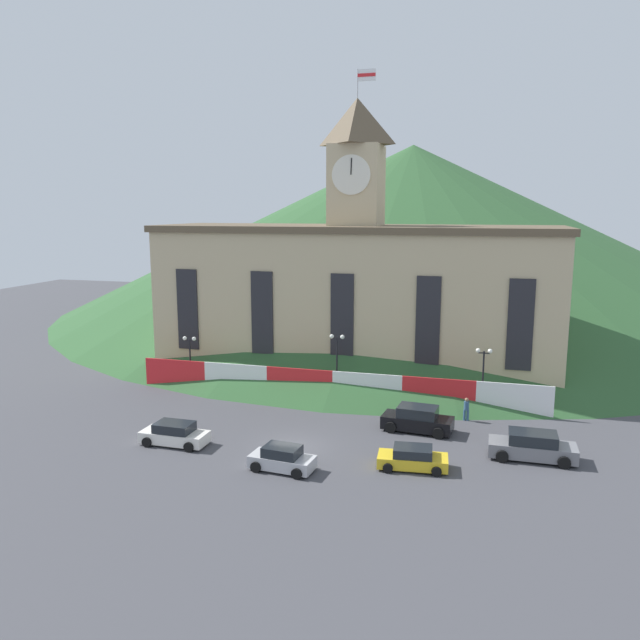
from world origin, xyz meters
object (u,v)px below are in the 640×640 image
object	(u,v)px
car_white_taxi	(175,434)
car_silver_hatch	(282,459)
car_yellow_coupe	(413,458)
car_gray_pickup	(532,447)
street_lamp_far_right	(190,349)
car_black_suv	(417,420)
street_lamp_far_left	(337,352)
pedestrian	(466,408)
street_lamp_left	(483,365)

from	to	relation	value
car_white_taxi	car_silver_hatch	distance (m)	8.49
car_yellow_coupe	car_gray_pickup	bearing A→B (deg)	20.59
car_silver_hatch	street_lamp_far_right	bearing A→B (deg)	-42.28
car_black_suv	car_gray_pickup	bearing A→B (deg)	162.89
street_lamp_far_right	car_gray_pickup	world-z (taller)	street_lamp_far_right
street_lamp_far_left	pedestrian	world-z (taller)	street_lamp_far_left
street_lamp_far_right	car_silver_hatch	world-z (taller)	street_lamp_far_right
street_lamp_left	pedestrian	xyz separation A→B (m)	(-1.06, -3.27, -2.57)
car_black_suv	car_yellow_coupe	distance (m)	6.54
street_lamp_left	street_lamp_far_right	bearing A→B (deg)	-180.00
street_lamp_far_right	pedestrian	distance (m)	24.41
street_lamp_far_left	pedestrian	distance (m)	11.54
street_lamp_far_left	car_black_suv	distance (m)	10.31
pedestrian	car_gray_pickup	bearing A→B (deg)	42.33
street_lamp_far_right	car_white_taxi	bearing A→B (deg)	-67.31
pedestrian	car_silver_hatch	bearing A→B (deg)	-32.39
car_black_suv	car_gray_pickup	world-z (taller)	car_black_suv
street_lamp_left	car_black_suv	bearing A→B (deg)	-123.60
car_silver_hatch	car_yellow_coupe	size ratio (longest dim) A/B	0.93
street_lamp_far_right	street_lamp_far_left	bearing A→B (deg)	0.00
street_lamp_far_right	car_yellow_coupe	xyz separation A→B (m)	(21.33, -12.98, -2.62)
street_lamp_far_right	car_yellow_coupe	bearing A→B (deg)	-31.32
car_silver_hatch	pedestrian	bearing A→B (deg)	-124.80
street_lamp_far_left	street_lamp_left	distance (m)	11.75
street_lamp_left	pedestrian	bearing A→B (deg)	-108.05
car_gray_pickup	car_yellow_coupe	xyz separation A→B (m)	(-7.04, -3.41, -0.18)
car_silver_hatch	car_white_taxi	bearing A→B (deg)	-8.11
car_black_suv	street_lamp_far_right	bearing A→B (deg)	-11.82
street_lamp_far_left	car_silver_hatch	size ratio (longest dim) A/B	1.31
street_lamp_left	car_silver_hatch	xyz separation A→B (m)	(-11.34, -15.31, -2.83)
car_yellow_coupe	car_black_suv	bearing A→B (deg)	88.97
car_silver_hatch	street_lamp_left	bearing A→B (deg)	-120.86
car_yellow_coupe	car_silver_hatch	bearing A→B (deg)	-168.02
street_lamp_far_right	street_lamp_far_left	size ratio (longest dim) A/B	0.83
street_lamp_left	car_yellow_coupe	xyz separation A→B (m)	(-3.82, -12.98, -2.89)
car_silver_hatch	car_gray_pickup	xyz separation A→B (m)	(14.57, 5.73, 0.12)
car_black_suv	pedestrian	xyz separation A→B (m)	(3.23, 3.19, 0.12)
street_lamp_left	pedestrian	size ratio (longest dim) A/B	2.77
car_gray_pickup	pedestrian	xyz separation A→B (m)	(-4.29, 6.31, 0.14)
car_gray_pickup	car_white_taxi	bearing A→B (deg)	9.31
street_lamp_far_right	street_lamp_left	bearing A→B (deg)	0.00
street_lamp_left	car_white_taxi	world-z (taller)	street_lamp_left
car_silver_hatch	pedestrian	size ratio (longest dim) A/B	2.33
street_lamp_left	car_gray_pickup	size ratio (longest dim) A/B	0.91
car_white_taxi	pedestrian	xyz separation A→B (m)	(18.53, 10.02, 0.25)
car_white_taxi	car_gray_pickup	world-z (taller)	car_gray_pickup
car_black_suv	car_yellow_coupe	size ratio (longest dim) A/B	1.17
street_lamp_left	car_gray_pickup	xyz separation A→B (m)	(3.23, -9.57, -2.71)
street_lamp_far_left	pedestrian	bearing A→B (deg)	-16.99
car_yellow_coupe	pedestrian	xyz separation A→B (m)	(2.75, 9.71, 0.32)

